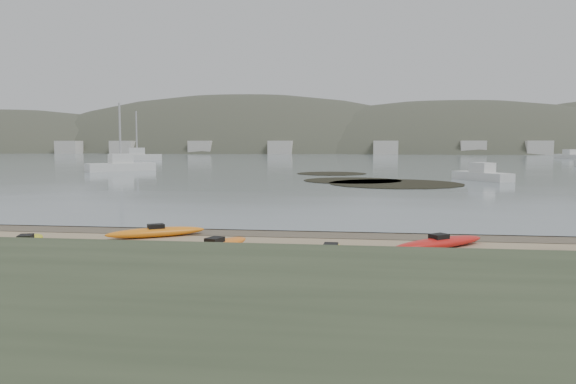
# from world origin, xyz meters

# --- Properties ---
(ground) EXTENTS (600.00, 600.00, 0.00)m
(ground) POSITION_xyz_m (0.00, 0.00, 0.00)
(ground) COLOR tan
(ground) RESTS_ON ground
(wet_sand) EXTENTS (60.00, 60.00, 0.00)m
(wet_sand) POSITION_xyz_m (0.00, -0.30, 0.00)
(wet_sand) COLOR brown
(wet_sand) RESTS_ON ground
(water) EXTENTS (1200.00, 1200.00, 0.00)m
(water) POSITION_xyz_m (0.00, 300.00, 0.01)
(water) COLOR slate
(water) RESTS_ON ground
(kayaks) EXTENTS (24.15, 8.11, 0.34)m
(kayaks) POSITION_xyz_m (-1.77, -4.70, 0.17)
(kayaks) COLOR orange
(kayaks) RESTS_ON ground
(kelp_mats) EXTENTS (15.16, 23.48, 0.04)m
(kelp_mats) POSITION_xyz_m (3.02, 29.50, 0.03)
(kelp_mats) COLOR black
(kelp_mats) RESTS_ON water
(moored_boats) EXTENTS (93.54, 82.02, 1.29)m
(moored_boats) POSITION_xyz_m (-1.94, 69.78, 0.56)
(moored_boats) COLOR silver
(moored_boats) RESTS_ON ground
(far_hills) EXTENTS (550.00, 135.00, 80.00)m
(far_hills) POSITION_xyz_m (39.38, 193.97, -15.93)
(far_hills) COLOR #384235
(far_hills) RESTS_ON ground
(far_town) EXTENTS (199.00, 5.00, 4.00)m
(far_town) POSITION_xyz_m (6.00, 145.00, 2.00)
(far_town) COLOR beige
(far_town) RESTS_ON ground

